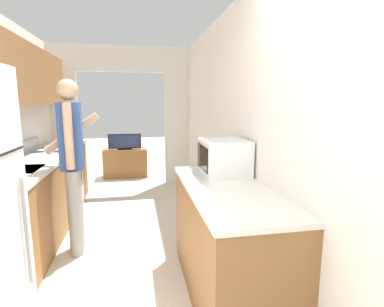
# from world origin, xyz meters

# --- Properties ---
(wall_right) EXTENTS (0.06, 6.81, 2.50)m
(wall_right) POSITION_xyz_m (1.24, 1.61, 1.25)
(wall_right) COLOR white
(wall_right) RESTS_ON ground_plane
(wall_far_with_doorway) EXTENTS (2.82, 0.06, 2.50)m
(wall_far_with_doorway) POSITION_xyz_m (0.00, 4.44, 1.43)
(wall_far_with_doorway) COLOR white
(wall_far_with_doorway) RESTS_ON ground_plane
(counter_left) EXTENTS (0.62, 3.17, 0.89)m
(counter_left) POSITION_xyz_m (-0.91, 2.32, 0.45)
(counter_left) COLOR brown
(counter_left) RESTS_ON ground_plane
(counter_right) EXTENTS (0.62, 1.54, 0.89)m
(counter_right) POSITION_xyz_m (0.91, 1.00, 0.45)
(counter_right) COLOR brown
(counter_right) RESTS_ON ground_plane
(range_oven) EXTENTS (0.66, 0.79, 1.03)m
(range_oven) POSITION_xyz_m (-0.90, 3.17, 0.45)
(range_oven) COLOR #B7B7BC
(range_oven) RESTS_ON ground_plane
(person) EXTENTS (0.56, 0.40, 1.75)m
(person) POSITION_xyz_m (-0.40, 1.96, 0.95)
(person) COLOR #9E9E9E
(person) RESTS_ON ground_plane
(microwave) EXTENTS (0.39, 0.45, 0.31)m
(microwave) POSITION_xyz_m (0.99, 1.41, 1.05)
(microwave) COLOR white
(microwave) RESTS_ON counter_right
(tv_cabinet) EXTENTS (0.88, 0.42, 0.58)m
(tv_cabinet) POSITION_xyz_m (-0.00, 5.10, 0.29)
(tv_cabinet) COLOR brown
(tv_cabinet) RESTS_ON ground_plane
(television) EXTENTS (0.65, 0.16, 0.32)m
(television) POSITION_xyz_m (-0.00, 5.06, 0.73)
(television) COLOR black
(television) RESTS_ON tv_cabinet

